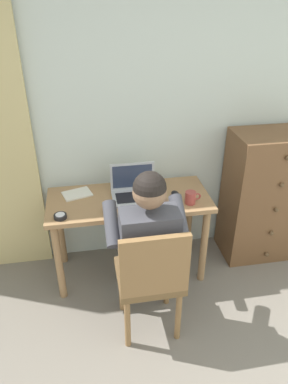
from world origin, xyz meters
The scene contains 10 objects.
wall_back centered at (0.00, 2.20, 1.25)m, with size 4.80×0.05×2.50m, color silver.
desk centered at (-0.30, 1.86, 0.60)m, with size 1.23×0.54×0.71m.
dresser centered at (0.86, 1.94, 0.56)m, with size 0.63×0.44×1.13m.
chair centered at (-0.25, 1.22, 0.50)m, with size 0.42×0.40×0.89m.
person_seated centered at (-0.25, 1.40, 0.69)m, with size 0.53×0.59×1.21m.
laptop centered at (-0.25, 1.89, 0.76)m, with size 0.34×0.25×0.24m.
computer_mouse centered at (0.06, 1.83, 0.73)m, with size 0.06×0.10×0.03m, color black.
desk_clock centered at (-0.80, 1.68, 0.73)m, with size 0.09×0.09×0.03m.
notebook_pad centered at (-0.68, 1.98, 0.72)m, with size 0.21×0.15×0.01m, color silver.
coffee_mug centered at (0.14, 1.71, 0.76)m, with size 0.12×0.08×0.09m.
Camera 1 is at (-0.59, -0.48, 2.12)m, focal length 33.87 mm.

